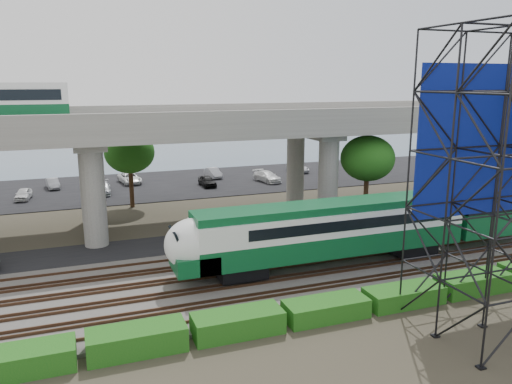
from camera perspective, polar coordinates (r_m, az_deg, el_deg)
name	(u,v)px	position (r m, az deg, el deg)	size (l,w,h in m)	color
ground	(278,290)	(31.19, 2.54, -11.09)	(140.00, 140.00, 0.00)	#474233
ballast_bed	(266,276)	(32.85, 1.18, -9.62)	(90.00, 12.00, 0.20)	slate
service_road	(228,239)	(40.43, -3.22, -5.40)	(90.00, 5.00, 0.08)	black
parking_lot	(173,184)	(62.58, -9.51, 0.94)	(90.00, 18.00, 0.08)	black
harbor_water	(147,158)	(83.99, -12.34, 3.77)	(140.00, 40.00, 0.03)	#445A6F
rail_tracks	(266,274)	(32.78, 1.18, -9.33)	(90.00, 9.52, 0.16)	#472D1E
commuter_train	(360,225)	(34.90, 11.82, -3.71)	(29.30, 3.06, 4.30)	black
overpass	(194,132)	(43.65, -7.06, 6.85)	(80.00, 12.00, 12.40)	#9E9B93
hedge_strip	(326,308)	(27.83, 8.01, -13.01)	(34.60, 1.80, 1.20)	#125112
trees	(156,164)	(43.52, -11.40, 3.17)	(40.94, 16.94, 7.69)	#382314
parked_cars	(178,179)	(62.04, -8.86, 1.49)	(36.49, 9.84, 1.31)	silver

